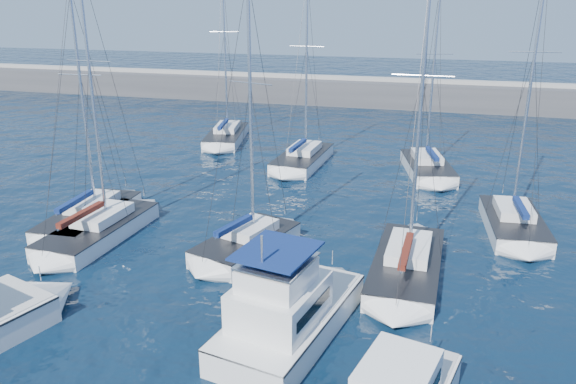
% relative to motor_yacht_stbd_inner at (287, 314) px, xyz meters
% --- Properties ---
extents(ground, '(220.00, 220.00, 0.00)m').
position_rel_motor_yacht_stbd_inner_xyz_m(ground, '(-3.60, 0.83, -1.13)').
color(ground, black).
rests_on(ground, ground).
extents(breakwater, '(160.00, 6.00, 4.45)m').
position_rel_motor_yacht_stbd_inner_xyz_m(breakwater, '(-3.60, 52.83, -0.08)').
color(breakwater, '#424244').
rests_on(breakwater, ground).
extents(motor_yacht_stbd_inner, '(4.99, 8.54, 4.69)m').
position_rel_motor_yacht_stbd_inner_xyz_m(motor_yacht_stbd_inner, '(0.00, 0.00, 0.00)').
color(motor_yacht_stbd_inner, silver).
rests_on(motor_yacht_stbd_inner, ground).
extents(sailboat_mid_a, '(3.35, 7.75, 14.21)m').
position_rel_motor_yacht_stbd_inner_xyz_m(sailboat_mid_a, '(-14.66, 8.51, -0.61)').
color(sailboat_mid_a, silver).
rests_on(sailboat_mid_a, ground).
extents(sailboat_mid_b, '(3.52, 8.14, 15.84)m').
position_rel_motor_yacht_stbd_inner_xyz_m(sailboat_mid_b, '(-12.95, 6.87, -0.60)').
color(sailboat_mid_b, white).
rests_on(sailboat_mid_b, ground).
extents(sailboat_mid_c, '(4.72, 7.00, 14.43)m').
position_rel_motor_yacht_stbd_inner_xyz_m(sailboat_mid_c, '(-4.19, 7.27, -0.59)').
color(sailboat_mid_c, silver).
rests_on(sailboat_mid_c, ground).
extents(sailboat_mid_d, '(3.47, 8.47, 15.56)m').
position_rel_motor_yacht_stbd_inner_xyz_m(sailboat_mid_d, '(4.32, 6.87, -0.61)').
color(sailboat_mid_d, white).
rests_on(sailboat_mid_d, ground).
extents(sailboat_mid_e, '(3.56, 7.26, 16.47)m').
position_rel_motor_yacht_stbd_inner_xyz_m(sailboat_mid_e, '(9.99, 14.04, -0.57)').
color(sailboat_mid_e, silver).
rests_on(sailboat_mid_e, ground).
extents(sailboat_back_a, '(4.59, 8.87, 16.09)m').
position_rel_motor_yacht_stbd_inner_xyz_m(sailboat_back_a, '(-14.11, 30.06, -0.60)').
color(sailboat_back_a, silver).
rests_on(sailboat_back_a, ground).
extents(sailboat_back_b, '(3.70, 8.24, 15.04)m').
position_rel_motor_yacht_stbd_inner_xyz_m(sailboat_back_b, '(-5.23, 24.33, -0.61)').
color(sailboat_back_b, white).
rests_on(sailboat_back_b, ground).
extents(sailboat_back_c, '(4.69, 8.10, 14.45)m').
position_rel_motor_yacht_stbd_inner_xyz_m(sailboat_back_c, '(4.73, 24.44, -0.61)').
color(sailboat_back_c, silver).
rests_on(sailboat_back_c, ground).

